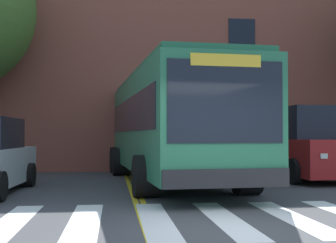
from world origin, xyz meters
TOP-DOWN VIEW (x-y plane):
  - ground_plane at (0.00, 0.00)m, footprint 120.00×120.00m
  - crosswalk at (-0.02, 1.07)m, footprint 12.46×3.78m
  - lane_line_yellow_inner at (-1.44, 15.07)m, footprint 0.12×36.00m
  - lane_line_yellow_outer at (-1.28, 15.07)m, footprint 0.12×36.00m
  - city_bus at (-0.21, 7.53)m, footprint 3.61×11.49m
  - car_red_far_lane at (4.27, 7.86)m, footprint 2.35×5.19m
  - car_grey_behind_bus at (0.85, 16.37)m, footprint 2.25×5.05m
  - building_facade at (3.34, 15.83)m, footprint 34.87×8.41m

SIDE VIEW (x-z plane):
  - ground_plane at x=0.00m, z-range 0.00..0.00m
  - lane_line_yellow_inner at x=-1.44m, z-range 0.00..0.01m
  - lane_line_yellow_outer at x=-1.28m, z-range 0.00..0.01m
  - crosswalk at x=-0.02m, z-range 0.00..0.01m
  - car_grey_behind_bus at x=0.85m, z-range -0.05..2.19m
  - car_red_far_lane at x=4.27m, z-range -0.07..2.26m
  - city_bus at x=-0.21m, z-range 0.16..3.40m
  - building_facade at x=3.34m, z-range 0.01..10.38m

